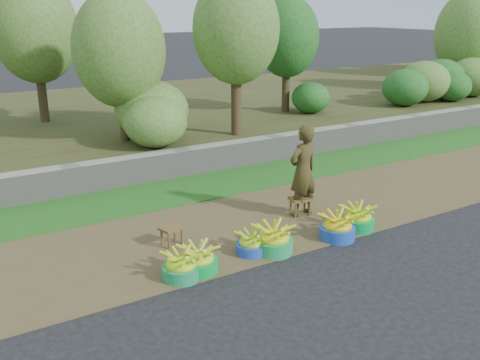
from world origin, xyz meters
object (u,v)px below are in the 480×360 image
stool_left (172,230)px  vendor_woman (303,171)px  basin_a (181,267)px  basin_c (252,244)px  basin_f (357,218)px  basin_d (273,240)px  stool_right (300,201)px  basin_e (337,228)px  basin_b (198,260)px

stool_left → vendor_woman: vendor_woman is taller
basin_a → basin_c: basin_a is taller
basin_c → stool_left: (-0.83, 0.82, 0.09)m
basin_a → stool_left: 0.99m
stool_left → vendor_woman: 2.35m
basin_a → vendor_woman: bearing=19.3°
basin_f → basin_d: bearing=180.0°
basin_d → basin_f: size_ratio=1.06×
basin_a → stool_left: size_ratio=1.36×
basin_f → stool_left: size_ratio=1.46×
stool_left → stool_right: (2.26, -0.04, 0.02)m
basin_c → basin_e: bearing=-9.3°
basin_a → stool_right: basin_a is taller
basin_b → basin_e: 2.22m
basin_f → basin_c: bearing=176.8°
basin_c → basin_f: size_ratio=0.84×
basin_a → stool_right: 2.72m
basin_b → stool_right: bearing=20.8°
basin_d → vendor_woman: bearing=37.0°
basin_a → basin_b: basin_b is taller
basin_b → basin_e: basin_e is taller
basin_c → vendor_woman: vendor_woman is taller
basin_b → basin_d: basin_d is taller
basin_c → stool_right: size_ratio=1.18×
basin_d → basin_e: size_ratio=1.05×
basin_b → basin_f: basin_f is taller
basin_a → stool_right: size_ratio=1.31×
basin_b → basin_f: (2.73, -0.01, 0.00)m
basin_e → basin_f: (0.50, 0.12, -0.00)m
basin_a → basin_d: bearing=1.1°
basin_f → vendor_woman: size_ratio=0.35×
basin_a → basin_e: 2.48m
basin_c → vendor_woman: 1.76m
basin_e → vendor_woman: (0.11, 1.00, 0.59)m
basin_f → vendor_woman: (-0.39, 0.88, 0.59)m
basin_d → stool_left: 1.45m
basin_f → stool_right: bearing=115.5°
vendor_woman → basin_b: bearing=13.3°
stool_left → stool_right: stool_right is taller
basin_d → stool_right: bearing=37.8°
basin_a → basin_b: 0.26m
basin_b → basin_c: size_ratio=1.16×
basin_e → basin_c: bearing=170.7°
basin_d → basin_f: bearing=-0.0°
stool_right → basin_c: bearing=-151.3°
basin_a → stool_left: (0.30, 0.95, 0.07)m
basin_c → basin_f: 1.85m
basin_c → basin_f: (1.85, -0.10, 0.03)m
stool_left → basin_f: bearing=-18.9°
basin_f → basin_b: bearing=179.8°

